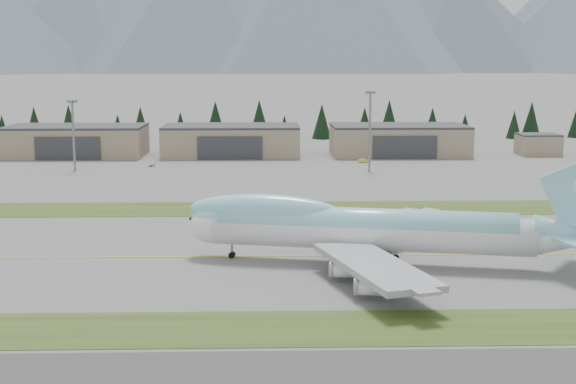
{
  "coord_description": "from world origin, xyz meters",
  "views": [
    {
      "loc": [
        -2.62,
        -135.51,
        33.69
      ],
      "look_at": [
        1.65,
        20.09,
        8.0
      ],
      "focal_mm": 50.0,
      "sensor_mm": 36.0,
      "label": 1
    }
  ],
  "objects_px": {
    "service_vehicle_b": "(364,163)",
    "service_vehicle_c": "(410,158)",
    "hangar_left": "(76,141)",
    "hangar_right": "(399,140)",
    "service_vehicle_a": "(152,166)",
    "hangar_center": "(231,140)",
    "boeing_747_freighter": "(366,228)"
  },
  "relations": [
    {
      "from": "service_vehicle_b",
      "to": "service_vehicle_c",
      "type": "xyz_separation_m",
      "value": [
        17.7,
        12.25,
        0.0
      ]
    },
    {
      "from": "service_vehicle_b",
      "to": "hangar_left",
      "type": "bearing_deg",
      "value": 81.45
    },
    {
      "from": "hangar_center",
      "to": "hangar_left",
      "type": "bearing_deg",
      "value": 180.0
    },
    {
      "from": "hangar_center",
      "to": "boeing_747_freighter",
      "type": "bearing_deg",
      "value": -79.46
    },
    {
      "from": "service_vehicle_b",
      "to": "service_vehicle_c",
      "type": "relative_size",
      "value": 1.05
    },
    {
      "from": "hangar_right",
      "to": "service_vehicle_b",
      "type": "xyz_separation_m",
      "value": [
        -15.21,
        -22.15,
        -5.39
      ]
    },
    {
      "from": "hangar_right",
      "to": "service_vehicle_a",
      "type": "bearing_deg",
      "value": -160.72
    },
    {
      "from": "service_vehicle_c",
      "to": "hangar_right",
      "type": "bearing_deg",
      "value": 89.19
    },
    {
      "from": "boeing_747_freighter",
      "to": "hangar_center",
      "type": "bearing_deg",
      "value": 112.61
    },
    {
      "from": "boeing_747_freighter",
      "to": "service_vehicle_a",
      "type": "distance_m",
      "value": 136.99
    },
    {
      "from": "boeing_747_freighter",
      "to": "hangar_right",
      "type": "xyz_separation_m",
      "value": [
        31.07,
        155.56,
        -0.72
      ]
    },
    {
      "from": "boeing_747_freighter",
      "to": "service_vehicle_a",
      "type": "xyz_separation_m",
      "value": [
        -53.24,
        126.07,
        -6.1
      ]
    },
    {
      "from": "boeing_747_freighter",
      "to": "hangar_right",
      "type": "relative_size",
      "value": 1.47
    },
    {
      "from": "service_vehicle_b",
      "to": "service_vehicle_c",
      "type": "bearing_deg",
      "value": -51.35
    },
    {
      "from": "service_vehicle_c",
      "to": "hangar_left",
      "type": "bearing_deg",
      "value": 160.22
    },
    {
      "from": "service_vehicle_b",
      "to": "hangar_right",
      "type": "bearing_deg",
      "value": -30.51
    },
    {
      "from": "hangar_right",
      "to": "service_vehicle_b",
      "type": "height_order",
      "value": "hangar_right"
    },
    {
      "from": "boeing_747_freighter",
      "to": "service_vehicle_b",
      "type": "height_order",
      "value": "boeing_747_freighter"
    },
    {
      "from": "boeing_747_freighter",
      "to": "service_vehicle_a",
      "type": "relative_size",
      "value": 19.27
    },
    {
      "from": "hangar_left",
      "to": "hangar_right",
      "type": "xyz_separation_m",
      "value": [
        115.0,
        0.0,
        0.0
      ]
    },
    {
      "from": "service_vehicle_a",
      "to": "service_vehicle_b",
      "type": "relative_size",
      "value": 0.91
    },
    {
      "from": "hangar_right",
      "to": "service_vehicle_c",
      "type": "height_order",
      "value": "hangar_right"
    },
    {
      "from": "service_vehicle_a",
      "to": "service_vehicle_c",
      "type": "xyz_separation_m",
      "value": [
        86.81,
        19.6,
        0.0
      ]
    },
    {
      "from": "hangar_right",
      "to": "boeing_747_freighter",
      "type": "bearing_deg",
      "value": -101.29
    },
    {
      "from": "service_vehicle_b",
      "to": "service_vehicle_c",
      "type": "distance_m",
      "value": 21.53
    },
    {
      "from": "hangar_right",
      "to": "service_vehicle_c",
      "type": "relative_size",
      "value": 12.51
    },
    {
      "from": "hangar_right",
      "to": "service_vehicle_b",
      "type": "relative_size",
      "value": 11.97
    },
    {
      "from": "hangar_left",
      "to": "hangar_right",
      "type": "height_order",
      "value": "same"
    },
    {
      "from": "hangar_center",
      "to": "service_vehicle_a",
      "type": "xyz_separation_m",
      "value": [
        -24.31,
        -29.49,
        -5.39
      ]
    },
    {
      "from": "service_vehicle_b",
      "to": "service_vehicle_c",
      "type": "height_order",
      "value": "service_vehicle_b"
    },
    {
      "from": "service_vehicle_c",
      "to": "service_vehicle_a",
      "type": "bearing_deg",
      "value": 177.75
    },
    {
      "from": "hangar_left",
      "to": "service_vehicle_c",
      "type": "height_order",
      "value": "hangar_left"
    }
  ]
}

